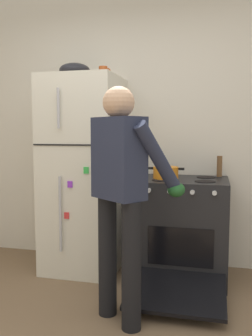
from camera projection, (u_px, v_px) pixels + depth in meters
name	position (u px, v px, depth m)	size (l,w,h in m)	color
kitchen_wall_back	(137.00, 127.00, 3.61)	(6.00, 0.10, 2.70)	silver
refrigerator	(84.00, 174.00, 3.39)	(0.68, 0.72, 1.81)	silver
stove_range	(183.00, 230.00, 3.20)	(0.76, 1.21, 0.90)	black
person_cook	(123.00, 184.00, 2.41)	(0.64, 0.67, 1.60)	black
red_pot	(166.00, 173.00, 3.15)	(0.32, 0.22, 0.10)	orange
coffee_mug	(103.00, 72.00, 3.30)	(0.11, 0.08, 0.10)	#B24C1E
pepper_mill	(219.00, 166.00, 3.28)	(0.05, 0.05, 0.19)	brown
mixing_bowl	(75.00, 70.00, 3.32)	(0.28, 0.28, 0.13)	black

